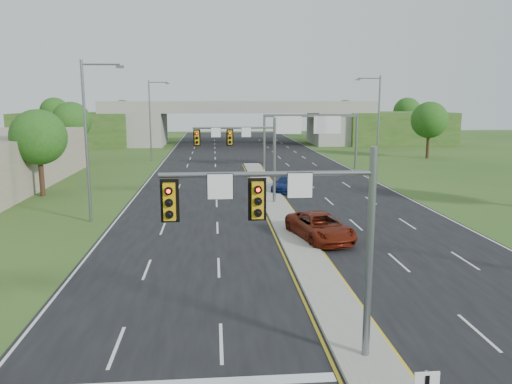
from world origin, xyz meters
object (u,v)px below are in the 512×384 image
object	(u,v)px
signal_mast_near	(300,222)
car_far_a	(320,227)
overpass	(239,126)
car_far_b	(286,184)
sign_gantry	(310,126)
signal_mast_far	(246,146)

from	to	relation	value
signal_mast_near	car_far_a	xyz separation A→B (m)	(3.76, 14.20, -3.90)
overpass	car_far_b	distance (m)	49.60
sign_gantry	signal_mast_near	bearing A→B (deg)	-101.25
overpass	car_far_b	world-z (taller)	overpass
signal_mast_near	car_far_b	xyz separation A→B (m)	(4.08, 30.59, -4.03)
sign_gantry	overpass	world-z (taller)	overpass
overpass	sign_gantry	bearing A→B (deg)	-79.21
sign_gantry	overpass	bearing A→B (deg)	100.79
car_far_a	car_far_b	xyz separation A→B (m)	(0.32, 16.39, -0.13)
signal_mast_far	sign_gantry	world-z (taller)	signal_mast_far
signal_mast_near	overpass	size ratio (longest dim) A/B	0.09
signal_mast_near	car_far_a	size ratio (longest dim) A/B	1.21
sign_gantry	car_far_b	world-z (taller)	sign_gantry
signal_mast_near	overpass	distance (m)	80.11
signal_mast_near	car_far_b	bearing A→B (deg)	82.40
signal_mast_far	signal_mast_near	bearing A→B (deg)	-90.00
car_far_a	sign_gantry	bearing A→B (deg)	67.41
signal_mast_far	car_far_a	distance (m)	12.08
signal_mast_near	car_far_b	distance (m)	31.12
signal_mast_far	car_far_b	xyz separation A→B (m)	(4.08, 5.59, -4.03)
signal_mast_near	car_far_a	world-z (taller)	signal_mast_near
sign_gantry	car_far_a	distance (m)	31.54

